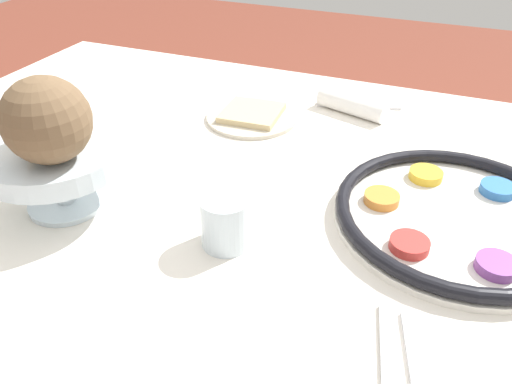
# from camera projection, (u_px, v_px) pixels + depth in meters

# --- Properties ---
(dining_table) EXTENTS (1.57, 1.00, 0.77)m
(dining_table) POSITION_uv_depth(u_px,v_px,m) (278.00, 347.00, 1.01)
(dining_table) COLOR silver
(dining_table) RESTS_ON ground_plane
(seder_plate) EXTENTS (0.35, 0.35, 0.03)m
(seder_plate) POSITION_uv_depth(u_px,v_px,m) (457.00, 216.00, 0.71)
(seder_plate) COLOR silver
(seder_plate) RESTS_ON dining_table
(fruit_stand) EXTENTS (0.21, 0.21, 0.10)m
(fruit_stand) POSITION_uv_depth(u_px,v_px,m) (56.00, 160.00, 0.72)
(fruit_stand) COLOR silver
(fruit_stand) RESTS_ON dining_table
(orange_fruit) EXTENTS (0.09, 0.09, 0.09)m
(orange_fruit) POSITION_uv_depth(u_px,v_px,m) (45.00, 117.00, 0.68)
(orange_fruit) COLOR orange
(orange_fruit) RESTS_ON fruit_stand
(coconut) EXTENTS (0.12, 0.12, 0.12)m
(coconut) POSITION_uv_depth(u_px,v_px,m) (46.00, 120.00, 0.64)
(coconut) COLOR brown
(coconut) RESTS_ON fruit_stand
(bread_plate) EXTENTS (0.18, 0.18, 0.02)m
(bread_plate) POSITION_uv_depth(u_px,v_px,m) (252.00, 116.00, 1.00)
(bread_plate) COLOR beige
(bread_plate) RESTS_ON dining_table
(napkin_roll) EXTENTS (0.15, 0.08, 0.04)m
(napkin_roll) POSITION_uv_depth(u_px,v_px,m) (352.00, 105.00, 1.02)
(napkin_roll) COLOR white
(napkin_roll) RESTS_ON dining_table
(cup_near) EXTENTS (0.07, 0.07, 0.07)m
(cup_near) POSITION_uv_depth(u_px,v_px,m) (226.00, 221.00, 0.67)
(cup_near) COLOR silver
(cup_near) RESTS_ON dining_table
(fork_right) EXTENTS (0.06, 0.19, 0.01)m
(fork_right) POSITION_uv_depth(u_px,v_px,m) (391.00, 377.00, 0.51)
(fork_right) COLOR silver
(fork_right) RESTS_ON dining_table
(spoon) EXTENTS (0.17, 0.07, 0.01)m
(spoon) POSITION_uv_depth(u_px,v_px,m) (358.00, 105.00, 1.05)
(spoon) COLOR silver
(spoon) RESTS_ON dining_table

